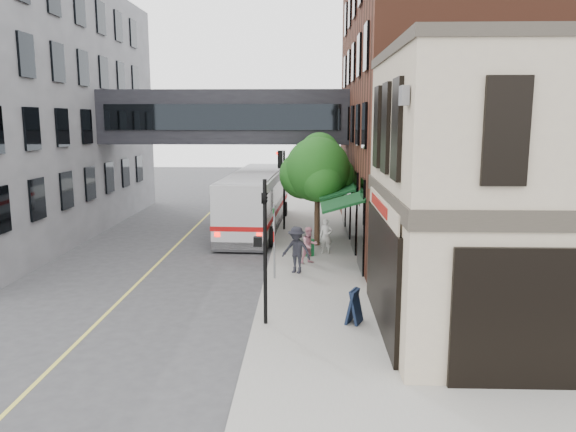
# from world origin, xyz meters

# --- Properties ---
(ground) EXTENTS (120.00, 120.00, 0.00)m
(ground) POSITION_xyz_m (0.00, 0.00, 0.00)
(ground) COLOR #38383A
(ground) RESTS_ON ground
(sidewalk_main) EXTENTS (4.00, 60.00, 0.15)m
(sidewalk_main) POSITION_xyz_m (2.00, 14.00, 0.07)
(sidewalk_main) COLOR gray
(sidewalk_main) RESTS_ON ground
(corner_building) EXTENTS (10.19, 8.12, 8.45)m
(corner_building) POSITION_xyz_m (8.97, 2.00, 4.21)
(corner_building) COLOR #C4B596
(corner_building) RESTS_ON ground
(brick_building) EXTENTS (13.76, 18.00, 14.00)m
(brick_building) POSITION_xyz_m (9.98, 15.00, 6.99)
(brick_building) COLOR #502719
(brick_building) RESTS_ON ground
(skyway_bridge) EXTENTS (14.00, 3.18, 3.00)m
(skyway_bridge) POSITION_xyz_m (-3.00, 18.00, 6.50)
(skyway_bridge) COLOR black
(skyway_bridge) RESTS_ON ground
(traffic_signal_near) EXTENTS (0.44, 0.22, 4.60)m
(traffic_signal_near) POSITION_xyz_m (0.37, 2.00, 2.98)
(traffic_signal_near) COLOR black
(traffic_signal_near) RESTS_ON sidewalk_main
(traffic_signal_far) EXTENTS (0.53, 0.28, 4.50)m
(traffic_signal_far) POSITION_xyz_m (0.26, 17.00, 3.34)
(traffic_signal_far) COLOR black
(traffic_signal_far) RESTS_ON sidewalk_main
(street_sign_pole) EXTENTS (0.08, 0.75, 3.00)m
(street_sign_pole) POSITION_xyz_m (0.39, 7.00, 1.93)
(street_sign_pole) COLOR gray
(street_sign_pole) RESTS_ON sidewalk_main
(street_tree) EXTENTS (3.80, 3.20, 5.60)m
(street_tree) POSITION_xyz_m (2.19, 13.22, 3.91)
(street_tree) COLOR #382619
(street_tree) RESTS_ON sidewalk_main
(lane_marking) EXTENTS (0.12, 40.00, 0.01)m
(lane_marking) POSITION_xyz_m (-5.00, 10.00, 0.01)
(lane_marking) COLOR #D8CC4C
(lane_marking) RESTS_ON ground
(bus) EXTENTS (3.44, 12.39, 3.30)m
(bus) POSITION_xyz_m (-1.29, 17.62, 1.85)
(bus) COLOR silver
(bus) RESTS_ON ground
(pedestrian_a) EXTENTS (0.67, 0.51, 1.66)m
(pedestrian_a) POSITION_xyz_m (2.58, 11.24, 0.98)
(pedestrian_a) COLOR silver
(pedestrian_a) RESTS_ON sidewalk_main
(pedestrian_b) EXTENTS (0.98, 0.92, 1.61)m
(pedestrian_b) POSITION_xyz_m (1.80, 9.39, 0.96)
(pedestrian_b) COLOR pink
(pedestrian_b) RESTS_ON sidewalk_main
(pedestrian_c) EXTENTS (1.43, 1.15, 1.94)m
(pedestrian_c) POSITION_xyz_m (1.26, 7.83, 1.12)
(pedestrian_c) COLOR black
(pedestrian_c) RESTS_ON sidewalk_main
(newspaper_box) EXTENTS (0.51, 0.48, 0.79)m
(newspaper_box) POSITION_xyz_m (1.78, 10.75, 0.55)
(newspaper_box) COLOR #14582A
(newspaper_box) RESTS_ON sidewalk_main
(sandwich_board) EXTENTS (0.60, 0.71, 1.08)m
(sandwich_board) POSITION_xyz_m (3.15, 2.11, 0.69)
(sandwich_board) COLOR black
(sandwich_board) RESTS_ON sidewalk_main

